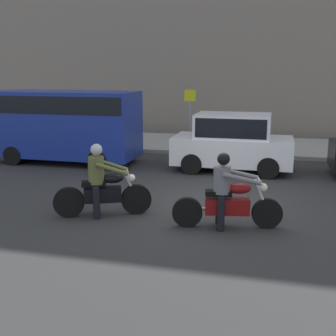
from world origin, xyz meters
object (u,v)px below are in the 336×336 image
motorcycle_with_rider_gray (227,197)px  street_sign_post (190,112)px  parked_van_cobalt_blue (65,122)px  parked_hatchback_white (232,142)px  motorcycle_with_rider_olive (102,187)px

motorcycle_with_rider_gray → street_sign_post: street_sign_post is taller
parked_van_cobalt_blue → street_sign_post: parked_van_cobalt_blue is taller
parked_van_cobalt_blue → parked_hatchback_white: bearing=0.8°
parked_van_cobalt_blue → street_sign_post: 4.92m
street_sign_post → parked_hatchback_white: bearing=-57.9°
motorcycle_with_rider_olive → parked_van_cobalt_blue: 5.99m
parked_hatchback_white → street_sign_post: bearing=122.1°
motorcycle_with_rider_olive → street_sign_post: street_sign_post is taller
parked_hatchback_white → parked_van_cobalt_blue: (-5.67, -0.08, 0.48)m
motorcycle_with_rider_olive → street_sign_post: bearing=88.0°
motorcycle_with_rider_gray → street_sign_post: bearing=106.4°
motorcycle_with_rider_gray → parked_van_cobalt_blue: 7.89m
parked_van_cobalt_blue → motorcycle_with_rider_olive: bearing=-55.4°
parked_van_cobalt_blue → motorcycle_with_rider_gray: bearing=-39.2°
motorcycle_with_rider_olive → parked_van_cobalt_blue: parked_van_cobalt_blue is taller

